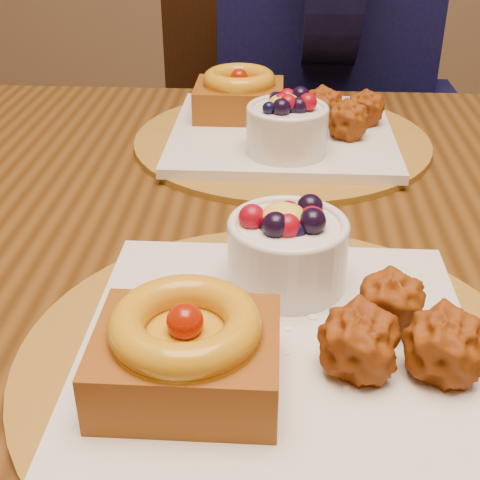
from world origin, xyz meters
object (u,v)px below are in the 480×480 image
place_setting_far (280,124)px  chair_far (266,149)px  place_setting_near (274,329)px  diner (325,37)px  dining_table (278,286)px

place_setting_far → chair_far: size_ratio=0.41×
place_setting_near → diner: bearing=84.7°
diner → place_setting_near: bearing=-81.7°
place_setting_near → place_setting_far: (0.00, 0.43, -0.00)m
dining_table → place_setting_far: place_setting_far is taller
chair_far → dining_table: bearing=-93.5°
place_setting_near → place_setting_far: same height
dining_table → chair_far: size_ratio=1.73×
dining_table → chair_far: bearing=92.2°
place_setting_near → place_setting_far: 0.43m
place_setting_far → chair_far: chair_far is taller
dining_table → chair_far: (-0.03, 0.80, -0.16)m
place_setting_far → chair_far: (-0.03, 0.58, -0.27)m
dining_table → diner: (0.07, 0.62, 0.12)m
chair_far → diner: (0.11, -0.18, 0.29)m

